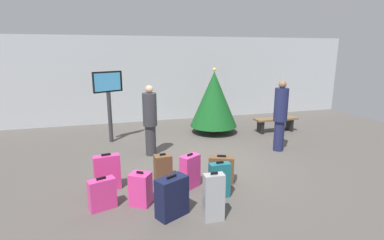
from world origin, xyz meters
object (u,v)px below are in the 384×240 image
Objects in this scene: flight_info_kiosk at (108,93)px; suitcase_7 at (221,169)px; holiday_tree at (214,99)px; suitcase_1 at (219,180)px; suitcase_5 at (190,171)px; suitcase_4 at (172,197)px; suitcase_3 at (102,194)px; traveller_1 at (280,114)px; suitcase_8 at (107,172)px; suitcase_2 at (214,197)px; waiting_bench at (275,121)px; suitcase_0 at (163,167)px; traveller_0 at (150,119)px; suitcase_6 at (141,189)px.

suitcase_7 is (2.15, -3.53, -1.20)m from flight_info_kiosk.
suitcase_1 is at bearing -108.73° from holiday_tree.
suitcase_1 is at bearing -52.48° from suitcase_5.
flight_info_kiosk is 2.92× the size of suitcase_4.
suitcase_3 is 1.72m from suitcase_5.
traveller_1 is 4.72m from suitcase_8.
suitcase_2 reaches higher than suitcase_8.
suitcase_4 is at bearing -137.18° from waiting_bench.
suitcase_2 is (0.50, -1.76, 0.13)m from suitcase_0.
suitcase_0 is at bearing 36.27° from suitcase_3.
suitcase_1 is (0.87, -1.06, 0.06)m from suitcase_0.
waiting_bench is 4.54m from traveller_0.
suitcase_4 is at bearing 154.37° from suitcase_2.
waiting_bench is 2.48× the size of suitcase_7.
suitcase_5 is at bearing -116.64° from holiday_tree.
traveller_0 reaches higher than suitcase_5.
traveller_0 is at bearing -165.96° from waiting_bench.
suitcase_0 is at bearing 157.40° from suitcase_7.
holiday_tree is at bearing 69.89° from suitcase_2.
suitcase_5 is at bearing -153.20° from traveller_1.
suitcase_5 is 0.69m from suitcase_7.
suitcase_2 reaches higher than suitcase_6.
suitcase_5 is at bearing -140.62° from waiting_bench.
suitcase_4 is at bearing -49.05° from suitcase_6.
suitcase_4 is at bearing -121.34° from suitcase_5.
suitcase_1 is 2.10m from suitcase_3.
suitcase_0 is 1.15m from suitcase_8.
traveller_1 is at bearing 26.80° from suitcase_5.
suitcase_8 is (0.09, 0.74, 0.08)m from suitcase_3.
waiting_bench is 0.80× the size of traveller_0.
holiday_tree is 3.63× the size of suitcase_7.
suitcase_4 is (-3.52, -2.43, -0.68)m from traveller_1.
flight_info_kiosk is 3.41m from suitcase_8.
suitcase_6 is 1.06× the size of suitcase_7.
suitcase_2 is (0.52, -3.34, -0.57)m from traveller_0.
suitcase_5 is at bearing -77.18° from traveller_0.
suitcase_3 is at bearing 175.67° from suitcase_1.
waiting_bench is 2.10× the size of suitcase_1.
flight_info_kiosk is 3.65× the size of suitcase_0.
holiday_tree reaches higher than suitcase_5.
suitcase_2 is at bearing -136.73° from traveller_1.
traveller_0 is 3.18× the size of suitcase_0.
suitcase_2 is at bearing -87.90° from suitcase_5.
suitcase_2 is 1.42× the size of suitcase_3.
traveller_0 is 2.46× the size of suitcase_8.
traveller_0 reaches higher than suitcase_0.
traveller_1 is 3.05× the size of suitcase_6.
suitcase_2 reaches higher than suitcase_0.
suitcase_0 is 1.23m from suitcase_7.
traveller_0 is (-2.33, -1.59, -0.17)m from holiday_tree.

